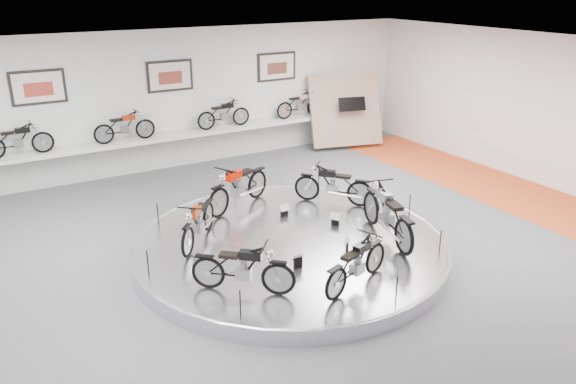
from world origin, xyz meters
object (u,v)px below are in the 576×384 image
bike_e (357,263)px  bike_f (387,213)px  display_platform (290,246)px  bike_a (333,185)px  shelf (177,136)px  bike_c (198,221)px  bike_b (238,186)px  bike_d (243,268)px

bike_e → bike_f: 2.08m
bike_e → display_platform: bearing=72.1°
bike_a → bike_f: (-0.17, -2.13, 0.09)m
bike_e → shelf: bearing=71.5°
bike_a → bike_e: bearing=109.6°
shelf → bike_f: size_ratio=5.78×
bike_f → shelf: bearing=27.6°
bike_f → display_platform: bearing=75.8°
bike_c → bike_e: bearing=70.6°
shelf → bike_b: bearing=-91.8°
bike_c → bike_f: size_ratio=0.83×
bike_a → bike_c: bike_a is taller
shelf → bike_c: 5.80m
bike_c → bike_d: (-0.09, -2.17, -0.01)m
bike_b → bike_f: bearing=95.5°
shelf → bike_f: (1.72, -7.34, -0.14)m
bike_d → bike_f: (3.45, 0.38, 0.11)m
bike_a → bike_d: bearing=83.4°
shelf → bike_c: bearing=-106.5°
bike_e → bike_f: bike_f is taller
bike_f → bike_e: bearing=140.0°
bike_c → bike_d: bearing=39.0°
display_platform → shelf: 6.46m
bike_a → bike_c: (-3.53, -0.35, -0.01)m
bike_c → bike_e: size_ratio=1.05×
shelf → bike_d: 7.92m
shelf → bike_d: bearing=-102.6°
bike_b → bike_c: bearing=14.1°
bike_e → bike_f: (1.69, 1.21, 0.12)m
bike_b → bike_f: bike_f is taller
bike_b → bike_f: 3.56m
bike_b → bike_e: (0.17, -4.25, -0.09)m
display_platform → bike_d: bike_d is taller
display_platform → bike_f: size_ratio=3.37×
display_platform → bike_f: bearing=-28.7°
bike_c → bike_e: bike_c is taller
shelf → bike_b: (-0.13, -4.30, -0.17)m
bike_d → bike_f: bike_f is taller
shelf → bike_b: 4.30m
bike_c → bike_f: bearing=103.4°
shelf → bike_e: bearing=-89.8°
bike_a → bike_b: (-2.02, 0.92, 0.06)m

